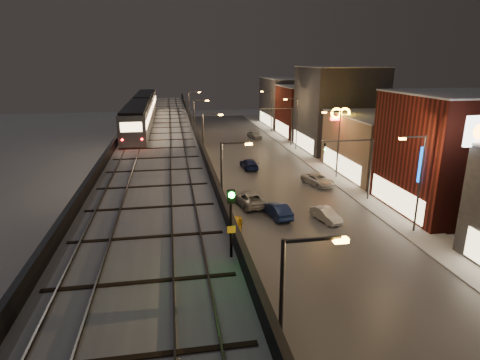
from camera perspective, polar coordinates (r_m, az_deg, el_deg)
ground at (r=23.78m, az=3.71°, el=-23.02°), size 220.00×220.00×0.00m
road_surface at (r=56.17m, az=2.94°, el=1.02°), size 17.00×120.00×0.06m
sidewalk_right at (r=59.11m, az=12.45°, el=1.48°), size 4.00×120.00×0.14m
under_viaduct_pavement at (r=54.90m, az=-10.94°, el=0.36°), size 11.00×120.00×0.06m
elevated_viaduct at (r=50.53m, az=-11.34°, el=5.45°), size 9.00×100.00×6.30m
viaduct_trackbed at (r=50.51m, az=-11.39°, el=6.34°), size 8.40×100.00×0.32m
viaduct_parapet_streetside at (r=50.52m, az=-6.44°, el=7.09°), size 0.30×100.00×1.10m
viaduct_parapet_far at (r=50.78m, az=-16.35°, el=6.58°), size 0.30×100.00×1.10m
building_b at (r=46.60m, az=28.25°, el=3.42°), size 12.20×12.20×12.16m
building_c at (r=58.38m, az=19.73°, el=4.75°), size 12.20×15.20×8.16m
building_d at (r=72.11m, az=13.79°, el=9.77°), size 12.20×13.20×14.16m
building_e at (r=85.28m, az=9.98°, el=9.64°), size 12.20×12.20×10.16m
building_f at (r=98.45m, az=7.25°, el=10.96°), size 12.20×16.20×11.16m
streetlight_left_0 at (r=16.67m, az=6.76°, el=-20.08°), size 2.57×0.28×9.00m
streetlight_left_1 at (r=32.57m, az=-2.12°, el=-1.10°), size 2.57×0.28×9.00m
streetlight_right_1 at (r=38.66m, az=23.97°, el=0.31°), size 2.56×0.28×9.00m
streetlight_left_2 at (r=49.92m, az=-4.91°, el=5.14°), size 2.57×0.28×9.00m
streetlight_right_2 at (r=54.08m, az=13.60°, el=5.63°), size 2.56×0.28×9.00m
streetlight_left_3 at (r=67.61m, az=-6.26°, el=8.13°), size 2.57×0.28×9.00m
streetlight_right_3 at (r=70.74m, az=7.89°, el=8.45°), size 2.56×0.28×9.00m
streetlight_left_4 at (r=85.42m, az=-7.06°, el=9.88°), size 2.57×0.28×9.00m
streetlight_right_4 at (r=87.93m, az=4.35°, el=10.15°), size 2.56×0.28×9.00m
traffic_light_rig_a at (r=45.90m, az=16.86°, el=2.50°), size 6.10×0.34×7.00m
traffic_light_rig_b at (r=73.43m, az=6.50°, el=8.22°), size 6.10×0.34×7.00m
subway_train at (r=59.40m, az=-13.75°, el=9.61°), size 2.90×35.07×3.46m
rail_signal at (r=17.49m, az=-1.26°, el=-4.32°), size 0.37×0.44×3.23m
car_taxi at (r=36.91m, az=-1.07°, el=-6.37°), size 2.58×4.52×1.45m
car_near_white at (r=40.36m, az=5.31°, el=-4.34°), size 2.28×4.73×1.49m
car_mid_silver at (r=43.43m, az=1.30°, el=-2.71°), size 3.52×5.85×1.52m
car_mid_dark at (r=58.13m, az=1.30°, el=2.27°), size 2.22×4.95×1.41m
car_onc_silver at (r=40.18m, az=12.12°, el=-4.93°), size 2.27×4.07×1.27m
car_onc_dark at (r=51.40m, az=11.03°, el=-0.01°), size 3.62×5.38×1.37m
car_onc_red at (r=81.06m, az=2.09°, el=6.42°), size 2.74×4.68×1.50m
sign_mcdonalds at (r=56.33m, az=14.03°, el=8.11°), size 2.70×0.57×9.08m
sign_citgo at (r=35.83m, az=30.48°, el=3.77°), size 2.35×0.39×11.19m
sign_carwash at (r=40.78m, az=24.95°, el=1.12°), size 1.47×0.35×7.62m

